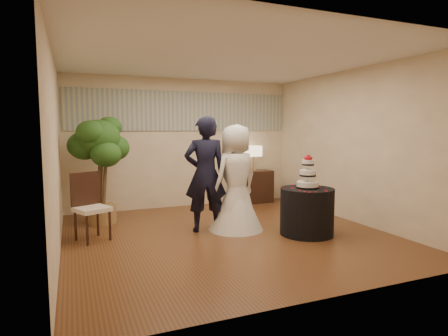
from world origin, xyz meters
name	(u,v)px	position (x,y,z in m)	size (l,w,h in m)	color
floor	(228,235)	(0.00, 0.00, 0.00)	(5.00, 5.00, 0.00)	brown
ceiling	(228,58)	(0.00, 0.00, 2.80)	(5.00, 5.00, 0.00)	white
wall_back	(184,143)	(0.00, 2.50, 1.40)	(5.00, 0.06, 2.80)	beige
wall_front	(327,161)	(0.00, -2.50, 1.40)	(5.00, 0.06, 2.80)	beige
wall_left	(55,153)	(-2.50, 0.00, 1.40)	(0.06, 5.00, 2.80)	beige
wall_right	(353,146)	(2.50, 0.00, 1.40)	(0.06, 5.00, 2.80)	beige
mural_border	(184,111)	(0.00, 2.48, 2.10)	(4.90, 0.02, 0.85)	#A1A696
groom	(205,174)	(-0.25, 0.35, 0.96)	(0.70, 0.46, 1.93)	black
bride	(236,178)	(0.25, 0.25, 0.90)	(0.93, 0.93, 1.79)	white
cake_table	(307,211)	(1.20, -0.46, 0.38)	(0.86, 0.86, 0.76)	black
wedding_cake	(308,171)	(1.20, -0.46, 1.03)	(0.35, 0.35, 0.55)	white
console	(253,187)	(1.58, 2.24, 0.37)	(0.90, 0.40, 0.75)	black
table_lamp	(253,158)	(1.58, 2.24, 1.04)	(0.31, 0.31, 0.58)	beige
ficus_tree	(100,169)	(-1.84, 1.57, 0.99)	(0.94, 0.94, 1.98)	#27521B
side_chair	(92,207)	(-2.04, 0.51, 0.52)	(0.48, 0.50, 1.04)	black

